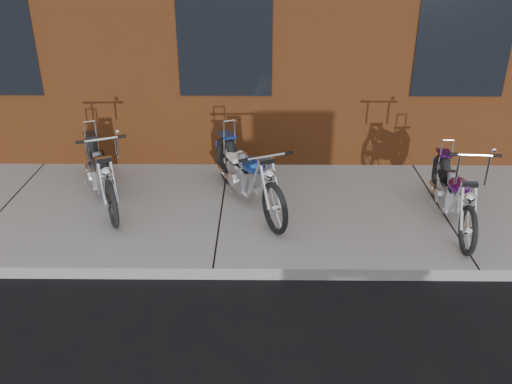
{
  "coord_description": "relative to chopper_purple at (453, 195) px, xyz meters",
  "views": [
    {
      "loc": [
        0.53,
        -5.1,
        3.6
      ],
      "look_at": [
        0.48,
        0.8,
        0.73
      ],
      "focal_mm": 38.0,
      "sensor_mm": 36.0,
      "label": 1
    }
  ],
  "objects": [
    {
      "name": "chopper_third",
      "position": [
        -4.68,
        0.58,
        0.02
      ],
      "size": [
        0.99,
        2.06,
        1.12
      ],
      "rotation": [
        0.0,
        0.0,
        -1.15
      ],
      "color": "black",
      "rests_on": "sidewalk"
    },
    {
      "name": "chopper_purple",
      "position": [
        0.0,
        0.0,
        0.0
      ],
      "size": [
        0.51,
        2.08,
        1.17
      ],
      "rotation": [
        0.0,
        0.0,
        -1.65
      ],
      "color": "black",
      "rests_on": "sidewalk"
    },
    {
      "name": "ground",
      "position": [
        -3.0,
        -1.15,
        -0.53
      ],
      "size": [
        120.0,
        120.0,
        0.0
      ],
      "primitive_type": "plane",
      "color": "black",
      "rests_on": "ground"
    },
    {
      "name": "sidewalk",
      "position": [
        -3.0,
        0.35,
        -0.45
      ],
      "size": [
        22.0,
        3.0,
        0.15
      ],
      "primitive_type": "cube",
      "color": "gray",
      "rests_on": "ground"
    },
    {
      "name": "chopper_blue",
      "position": [
        -2.65,
        0.48,
        0.04
      ],
      "size": [
        1.05,
        2.15,
        1.0
      ],
      "rotation": [
        0.0,
        0.0,
        -1.15
      ],
      "color": "black",
      "rests_on": "sidewalk"
    }
  ]
}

